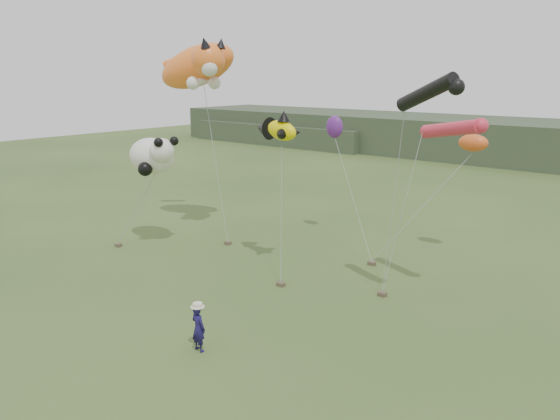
{
  "coord_description": "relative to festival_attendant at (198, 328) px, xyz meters",
  "views": [
    {
      "loc": [
        13.85,
        -12.57,
        8.46
      ],
      "look_at": [
        1.0,
        3.0,
        3.46
      ],
      "focal_mm": 35.0,
      "sensor_mm": 36.0,
      "label": 1
    }
  ],
  "objects": [
    {
      "name": "cat_kite",
      "position": [
        -10.29,
        9.78,
        8.18
      ],
      "size": [
        6.03,
        3.55,
        3.35
      ],
      "color": "orange",
      "rests_on": "ground"
    },
    {
      "name": "ground",
      "position": [
        -1.91,
        2.11,
        -0.76
      ],
      "size": [
        120.0,
        120.0,
        0.0
      ],
      "primitive_type": "plane",
      "color": "#385123",
      "rests_on": "ground"
    },
    {
      "name": "fish_kite",
      "position": [
        -3.06,
        7.4,
        5.48
      ],
      "size": [
        2.53,
        1.69,
        1.33
      ],
      "color": "#EDDA00",
      "rests_on": "ground"
    },
    {
      "name": "tube_kites",
      "position": [
        4.06,
        8.2,
        6.45
      ],
      "size": [
        3.0,
        3.47,
        2.52
      ],
      "color": "black",
      "rests_on": "ground"
    },
    {
      "name": "sandbag_anchors",
      "position": [
        -3.47,
        7.39,
        -0.68
      ],
      "size": [
        13.82,
        6.01,
        0.16
      ],
      "color": "brown",
      "rests_on": "ground"
    },
    {
      "name": "headland",
      "position": [
        -5.02,
        46.8,
        1.16
      ],
      "size": [
        90.0,
        13.0,
        4.0
      ],
      "color": "#2D3D28",
      "rests_on": "ground"
    },
    {
      "name": "panda_kite",
      "position": [
        -9.97,
        6.22,
        3.84
      ],
      "size": [
        3.17,
        2.05,
        1.97
      ],
      "color": "white",
      "rests_on": "ground"
    },
    {
      "name": "misc_kites",
      "position": [
        -0.12,
        13.82,
        4.88
      ],
      "size": [
        7.97,
        1.9,
        1.39
      ],
      "color": "#DF5620",
      "rests_on": "ground"
    },
    {
      "name": "festival_attendant",
      "position": [
        0.0,
        0.0,
        0.0
      ],
      "size": [
        0.58,
        0.4,
        1.51
      ],
      "primitive_type": "imported",
      "rotation": [
        0.0,
        0.0,
        3.07
      ],
      "color": "#181246",
      "rests_on": "ground"
    }
  ]
}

